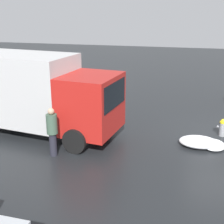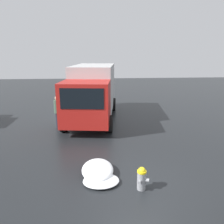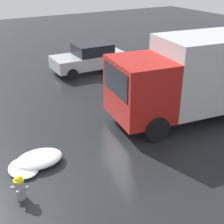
% 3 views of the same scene
% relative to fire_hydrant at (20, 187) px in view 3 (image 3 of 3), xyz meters
% --- Properties ---
extents(ground_plane, '(60.00, 60.00, 0.00)m').
position_rel_fire_hydrant_xyz_m(ground_plane, '(0.00, 0.00, -0.37)').
color(ground_plane, black).
extents(fire_hydrant, '(0.45, 0.38, 0.72)m').
position_rel_fire_hydrant_xyz_m(fire_hydrant, '(0.00, 0.00, 0.00)').
color(fire_hydrant, gray).
rests_on(fire_hydrant, ground_plane).
extents(delivery_truck, '(6.92, 3.30, 3.23)m').
position_rel_fire_hydrant_xyz_m(delivery_truck, '(7.50, 1.49, 1.37)').
color(delivery_truck, red).
rests_on(delivery_truck, ground_plane).
extents(pedestrian, '(0.38, 0.38, 1.75)m').
position_rel_fire_hydrant_xyz_m(pedestrian, '(5.90, 3.36, 0.59)').
color(pedestrian, '#23232D').
rests_on(pedestrian, ground_plane).
extents(parked_car, '(4.25, 2.13, 1.56)m').
position_rel_fire_hydrant_xyz_m(parked_car, '(6.42, 8.83, 0.42)').
color(parked_car, '#ADB2B7').
rests_on(parked_car, ground_plane).
extents(snow_pile_by_hydrant, '(1.46, 1.06, 0.35)m').
position_rel_fire_hydrant_xyz_m(snow_pile_by_hydrant, '(0.93, 1.30, -0.19)').
color(snow_pile_by_hydrant, white).
rests_on(snow_pile_by_hydrant, ground_plane).
extents(snow_pile_by_tree, '(0.90, 1.14, 0.17)m').
position_rel_fire_hydrant_xyz_m(snow_pile_by_tree, '(0.40, 1.19, -0.29)').
color(snow_pile_by_tree, white).
rests_on(snow_pile_by_tree, ground_plane).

